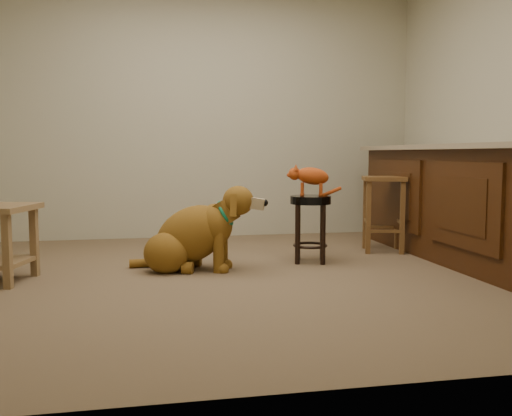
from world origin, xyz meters
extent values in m
cube|color=brown|center=(0.00, 0.00, 0.00)|extent=(4.50, 4.00, 0.01)
cube|color=#B6B193|center=(0.00, 2.00, 1.30)|extent=(4.50, 0.04, 2.60)
cube|color=#B6B193|center=(0.00, -2.00, 1.30)|extent=(4.50, 0.04, 2.60)
cube|color=#3F210B|center=(1.95, 0.30, 0.45)|extent=(0.60, 2.50, 0.90)
cube|color=gray|center=(1.92, 0.30, 0.92)|extent=(0.70, 2.56, 0.04)
cube|color=black|center=(1.99, 0.30, 0.05)|extent=(0.52, 2.50, 0.10)
cube|color=#3F210B|center=(1.64, -0.25, 0.50)|extent=(0.02, 0.90, 0.62)
cube|color=#3F210B|center=(1.64, 0.85, 0.50)|extent=(0.02, 0.90, 0.62)
cube|color=#341A09|center=(1.63, -0.25, 0.50)|extent=(0.02, 0.60, 0.40)
cube|color=#341A09|center=(1.63, 0.85, 0.50)|extent=(0.02, 0.60, 0.40)
cylinder|color=black|center=(0.82, 0.48, 0.23)|extent=(0.04, 0.04, 0.47)
cylinder|color=black|center=(0.63, 0.53, 0.23)|extent=(0.04, 0.04, 0.47)
cylinder|color=black|center=(0.77, 0.29, 0.23)|extent=(0.04, 0.04, 0.47)
cylinder|color=black|center=(0.58, 0.34, 0.23)|extent=(0.04, 0.04, 0.47)
torus|color=black|center=(0.70, 0.41, 0.14)|extent=(0.34, 0.34, 0.02)
cylinder|color=black|center=(0.70, 0.41, 0.50)|extent=(0.32, 0.32, 0.06)
cube|color=brown|center=(1.66, 0.87, 0.31)|extent=(0.05, 0.05, 0.63)
cube|color=brown|center=(1.38, 0.96, 0.31)|extent=(0.05, 0.05, 0.63)
cube|color=brown|center=(1.58, 0.60, 0.31)|extent=(0.05, 0.05, 0.63)
cube|color=brown|center=(1.30, 0.68, 0.31)|extent=(0.05, 0.05, 0.63)
cube|color=brown|center=(1.48, 0.78, 0.65)|extent=(0.45, 0.45, 0.04)
cube|color=brown|center=(-1.37, 0.28, 0.24)|extent=(0.06, 0.06, 0.48)
cube|color=brown|center=(-1.47, -0.09, 0.24)|extent=(0.06, 0.06, 0.48)
ellipsoid|color=brown|center=(-0.37, 0.46, 0.14)|extent=(0.40, 0.36, 0.30)
ellipsoid|color=brown|center=(-0.45, 0.22, 0.14)|extent=(0.40, 0.36, 0.30)
cylinder|color=brown|center=(-0.21, 0.43, 0.04)|extent=(0.10, 0.11, 0.10)
cylinder|color=brown|center=(-0.30, 0.16, 0.04)|extent=(0.10, 0.11, 0.10)
ellipsoid|color=brown|center=(-0.26, 0.29, 0.27)|extent=(0.77, 0.55, 0.62)
ellipsoid|color=brown|center=(-0.08, 0.24, 0.34)|extent=(0.33, 0.35, 0.31)
cylinder|color=brown|center=(-0.02, 0.31, 0.18)|extent=(0.10, 0.10, 0.36)
cylinder|color=brown|center=(-0.07, 0.15, 0.18)|extent=(0.10, 0.10, 0.36)
sphere|color=brown|center=(0.00, 0.30, 0.02)|extent=(0.10, 0.10, 0.10)
sphere|color=brown|center=(-0.05, 0.14, 0.02)|extent=(0.10, 0.10, 0.10)
cylinder|color=brown|center=(-0.01, 0.22, 0.44)|extent=(0.26, 0.22, 0.23)
ellipsoid|color=brown|center=(0.08, 0.19, 0.52)|extent=(0.28, 0.27, 0.22)
cube|color=#97835E|center=(0.20, 0.15, 0.50)|extent=(0.17, 0.12, 0.10)
sphere|color=black|center=(0.26, 0.13, 0.51)|extent=(0.05, 0.05, 0.05)
cube|color=brown|center=(0.09, 0.29, 0.49)|extent=(0.06, 0.07, 0.16)
cube|color=brown|center=(0.03, 0.10, 0.49)|extent=(0.06, 0.07, 0.16)
torus|color=#0E7143|center=(-0.01, 0.22, 0.43)|extent=(0.18, 0.23, 0.19)
cylinder|color=#D8BF4C|center=(0.03, 0.20, 0.36)|extent=(0.02, 0.04, 0.04)
cylinder|color=brown|center=(-0.58, 0.45, 0.03)|extent=(0.29, 0.08, 0.07)
ellipsoid|color=#AA3C11|center=(0.71, 0.41, 0.69)|extent=(0.30, 0.20, 0.17)
cylinder|color=#AA3C11|center=(0.65, 0.46, 0.58)|extent=(0.03, 0.03, 0.10)
sphere|color=#AA3C11|center=(0.65, 0.46, 0.54)|extent=(0.03, 0.03, 0.03)
cylinder|color=#AA3C11|center=(0.63, 0.39, 0.58)|extent=(0.03, 0.03, 0.10)
sphere|color=#AA3C11|center=(0.63, 0.39, 0.54)|extent=(0.03, 0.03, 0.03)
cylinder|color=#AA3C11|center=(0.79, 0.42, 0.58)|extent=(0.03, 0.03, 0.10)
sphere|color=#AA3C11|center=(0.79, 0.42, 0.54)|extent=(0.03, 0.03, 0.03)
cylinder|color=#AA3C11|center=(0.77, 0.35, 0.58)|extent=(0.03, 0.03, 0.10)
sphere|color=#AA3C11|center=(0.77, 0.35, 0.54)|extent=(0.03, 0.03, 0.03)
sphere|color=#AA3C11|center=(0.58, 0.45, 0.71)|extent=(0.10, 0.10, 0.10)
sphere|color=#AA3C11|center=(0.54, 0.46, 0.70)|extent=(0.04, 0.04, 0.04)
sphere|color=brown|center=(0.52, 0.46, 0.70)|extent=(0.02, 0.02, 0.02)
cone|color=#AA3C11|center=(0.59, 0.47, 0.76)|extent=(0.05, 0.05, 0.05)
cone|color=#C66B60|center=(0.59, 0.47, 0.76)|extent=(0.03, 0.03, 0.03)
cone|color=#AA3C11|center=(0.58, 0.41, 0.76)|extent=(0.05, 0.05, 0.05)
cone|color=#C66B60|center=(0.57, 0.41, 0.76)|extent=(0.03, 0.03, 0.03)
cylinder|color=#AA3C11|center=(0.85, 0.40, 0.56)|extent=(0.21, 0.06, 0.10)
camera|label=1|loc=(-0.60, -3.93, 0.87)|focal=40.00mm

